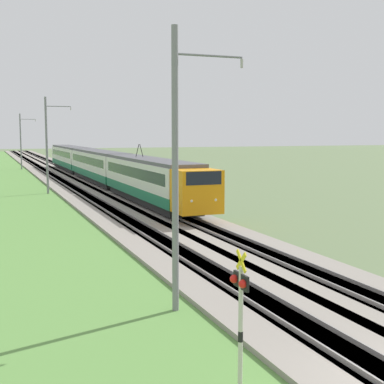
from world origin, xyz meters
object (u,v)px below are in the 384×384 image
(catenary_mast_far, at_px, (21,141))
(catenary_mast_mid, at_px, (47,145))
(catenary_mast_near, at_px, (177,169))
(crossing_signal_near, at_px, (240,307))
(passenger_train, at_px, (98,164))

(catenary_mast_far, bearing_deg, catenary_mast_mid, 180.00)
(catenary_mast_near, xyz_separation_m, catenary_mast_far, (74.55, -0.00, -0.19))
(catenary_mast_near, relative_size, catenary_mast_mid, 1.00)
(crossing_signal_near, relative_size, catenary_mast_mid, 0.36)
(catenary_mast_near, bearing_deg, passenger_train, -8.28)
(crossing_signal_near, xyz_separation_m, catenary_mast_near, (5.76, -0.52, 2.82))
(crossing_signal_near, bearing_deg, catenary_mast_far, -90.37)
(crossing_signal_near, relative_size, catenary_mast_far, 0.37)
(passenger_train, xyz_separation_m, catenary_mast_far, (28.63, 6.68, 2.32))
(passenger_train, bearing_deg, crossing_signal_near, -7.94)
(passenger_train, distance_m, crossing_signal_near, 52.18)
(crossing_signal_near, distance_m, catenary_mast_far, 80.35)
(catenary_mast_far, bearing_deg, catenary_mast_near, 180.00)
(catenary_mast_near, bearing_deg, catenary_mast_far, -0.00)
(passenger_train, distance_m, catenary_mast_near, 46.47)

